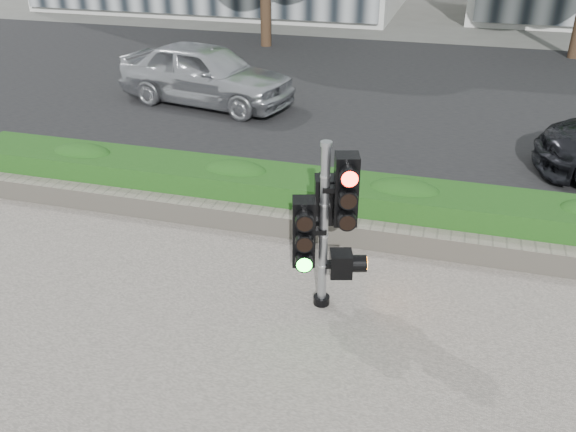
% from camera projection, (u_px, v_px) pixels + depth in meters
% --- Properties ---
extents(ground, '(120.00, 120.00, 0.00)m').
position_uv_depth(ground, '(257.00, 308.00, 7.65)').
color(ground, '#51514C').
rests_on(ground, ground).
extents(road, '(60.00, 13.00, 0.02)m').
position_uv_depth(road, '(376.00, 91.00, 16.17)').
color(road, black).
rests_on(road, ground).
extents(curb, '(60.00, 0.25, 0.12)m').
position_uv_depth(curb, '(316.00, 198.00, 10.31)').
color(curb, gray).
rests_on(curb, ground).
extents(stone_wall, '(12.00, 0.32, 0.34)m').
position_uv_depth(stone_wall, '(296.00, 225.00, 9.18)').
color(stone_wall, gray).
rests_on(stone_wall, sidewalk).
extents(hedge, '(12.00, 1.00, 0.68)m').
position_uv_depth(hedge, '(307.00, 197.00, 9.65)').
color(hedge, '#367825').
rests_on(hedge, sidewalk).
extents(traffic_signal, '(0.79, 0.67, 2.17)m').
position_uv_depth(traffic_signal, '(326.00, 218.00, 7.17)').
color(traffic_signal, black).
rests_on(traffic_signal, sidewalk).
extents(car_silver, '(4.66, 2.58, 1.50)m').
position_uv_depth(car_silver, '(206.00, 74.00, 14.83)').
color(car_silver, '#B9BBC1').
rests_on(car_silver, road).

